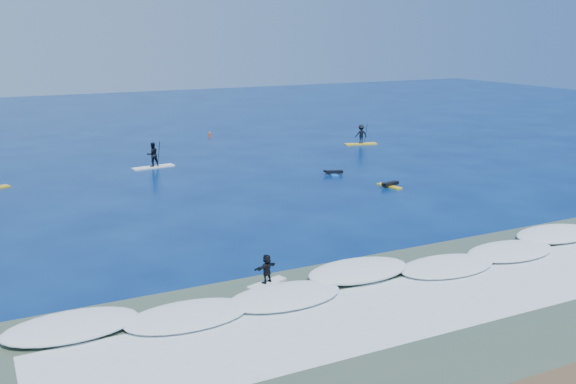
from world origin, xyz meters
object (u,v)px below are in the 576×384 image
sup_paddler_center (153,157)px  marker_buoy (210,135)px  prone_paddler_far (333,173)px  sup_paddler_right (361,136)px  prone_paddler_near (390,185)px  wave_surfer (267,271)px

sup_paddler_center → marker_buoy: 14.80m
prone_paddler_far → sup_paddler_right: bearing=-23.1°
prone_paddler_far → prone_paddler_near: bearing=-144.8°
wave_surfer → marker_buoy: wave_surfer is taller
wave_surfer → sup_paddler_center: bearing=67.1°
wave_surfer → prone_paddler_far: bearing=34.1°
prone_paddler_near → wave_surfer: wave_surfer is taller
sup_paddler_center → sup_paddler_right: sup_paddler_center is taller
wave_surfer → prone_paddler_near: bearing=21.3°
sup_paddler_right → prone_paddler_far: (-8.86, -9.96, -0.69)m
prone_paddler_far → wave_surfer: bearing=160.9°
prone_paddler_far → marker_buoy: 20.34m
sup_paddler_right → prone_paddler_near: 16.70m
prone_paddler_near → marker_buoy: marker_buoy is taller
sup_paddler_center → sup_paddler_right: 20.18m
marker_buoy → prone_paddler_far: bearing=-83.3°
prone_paddler_near → marker_buoy: 25.51m
prone_paddler_far → marker_buoy: marker_buoy is taller
sup_paddler_right → prone_paddler_far: bearing=-118.3°
prone_paddler_near → sup_paddler_center: bearing=32.1°
prone_paddler_far → marker_buoy: (-2.36, 20.20, 0.13)m
prone_paddler_far → sup_paddler_center: bearing=71.9°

